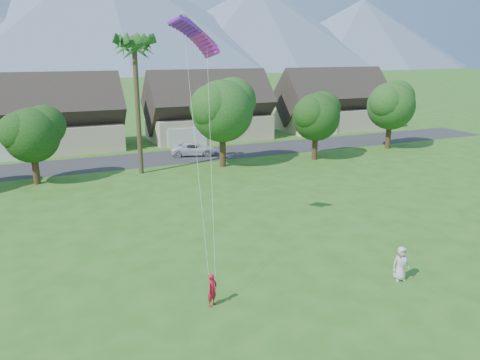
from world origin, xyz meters
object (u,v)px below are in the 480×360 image
watcher (401,264)px  parafoil_kite (196,34)px  kite_flyer (212,290)px  parked_car (194,149)px

watcher → parafoil_kite: (-7.64, 8.25, 11.03)m
kite_flyer → watcher: size_ratio=0.88×
parked_car → parafoil_kite: (-7.29, -23.51, 11.22)m
parafoil_kite → kite_flyer: bearing=-117.0°
watcher → parked_car: 31.77m
watcher → parked_car: (-0.35, 31.77, -0.19)m
kite_flyer → watcher: watcher is taller
watcher → parafoil_kite: bearing=147.6°
kite_flyer → watcher: bearing=-42.5°
parked_car → kite_flyer: bearing=-179.9°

